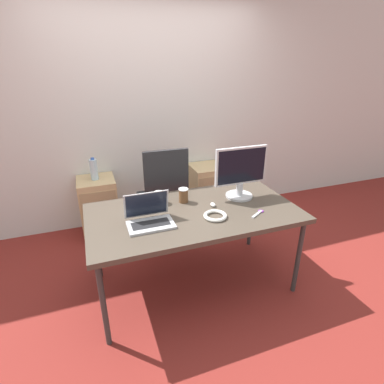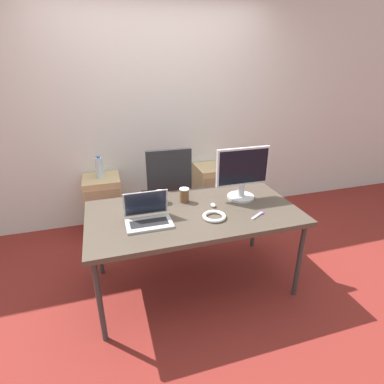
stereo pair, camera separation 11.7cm
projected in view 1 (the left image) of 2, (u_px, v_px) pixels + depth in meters
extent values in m
plane|color=maroon|center=(194.00, 283.00, 2.74)|extent=(14.00, 14.00, 0.00)
cube|color=silver|center=(151.00, 114.00, 3.46)|extent=(10.00, 0.05, 2.60)
cube|color=#473D33|center=(194.00, 213.00, 2.45)|extent=(1.71, 0.90, 0.04)
cylinder|color=#333333|center=(104.00, 306.00, 2.02)|extent=(0.04, 0.04, 0.70)
cylinder|color=#333333|center=(298.00, 257.00, 2.51)|extent=(0.04, 0.04, 0.70)
cylinder|color=#333333|center=(96.00, 245.00, 2.69)|extent=(0.04, 0.04, 0.70)
cylinder|color=#333333|center=(251.00, 216.00, 3.18)|extent=(0.04, 0.04, 0.70)
cylinder|color=#232326|center=(163.00, 234.00, 3.47)|extent=(0.56, 0.56, 0.04)
cylinder|color=gray|center=(163.00, 217.00, 3.38)|extent=(0.05, 0.05, 0.42)
cube|color=#232326|center=(162.00, 200.00, 3.29)|extent=(0.49, 0.49, 0.07)
cube|color=#232326|center=(167.00, 180.00, 2.93)|extent=(0.44, 0.05, 0.60)
cube|color=tan|center=(99.00, 207.00, 3.41)|extent=(0.40, 0.41, 0.67)
cube|color=tan|center=(100.00, 215.00, 3.23)|extent=(0.37, 0.01, 0.54)
cube|color=tan|center=(207.00, 191.00, 3.83)|extent=(0.40, 0.41, 0.67)
cube|color=tan|center=(213.00, 197.00, 3.65)|extent=(0.37, 0.01, 0.54)
cylinder|color=silver|center=(94.00, 170.00, 3.23)|extent=(0.08, 0.08, 0.23)
cylinder|color=#3359B2|center=(92.00, 159.00, 3.18)|extent=(0.04, 0.04, 0.02)
cube|color=#ADADB2|center=(151.00, 225.00, 2.22)|extent=(0.34, 0.21, 0.02)
cube|color=black|center=(151.00, 224.00, 2.21)|extent=(0.28, 0.12, 0.00)
cube|color=#ADADB2|center=(146.00, 204.00, 2.28)|extent=(0.34, 0.05, 0.21)
cube|color=black|center=(147.00, 204.00, 2.27)|extent=(0.31, 0.04, 0.19)
cylinder|color=#B7B7BC|center=(239.00, 196.00, 2.69)|extent=(0.24, 0.24, 0.02)
cylinder|color=#B7B7BC|center=(239.00, 189.00, 2.67)|extent=(0.06, 0.06, 0.11)
cube|color=#B7B7BC|center=(241.00, 166.00, 2.58)|extent=(0.48, 0.03, 0.33)
cube|color=black|center=(242.00, 166.00, 2.56)|extent=(0.45, 0.00, 0.30)
ellipsoid|color=silver|center=(213.00, 205.00, 2.51)|extent=(0.04, 0.06, 0.03)
cylinder|color=white|center=(159.00, 198.00, 2.56)|extent=(0.09, 0.09, 0.10)
cylinder|color=brown|center=(183.00, 196.00, 2.58)|extent=(0.08, 0.08, 0.12)
cylinder|color=white|center=(183.00, 189.00, 2.55)|extent=(0.08, 0.08, 0.01)
torus|color=white|center=(215.00, 216.00, 2.34)|extent=(0.18, 0.18, 0.03)
cube|color=#B2B2B7|center=(257.00, 214.00, 2.38)|extent=(0.14, 0.10, 0.01)
torus|color=purple|center=(261.00, 211.00, 2.43)|extent=(0.06, 0.06, 0.01)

